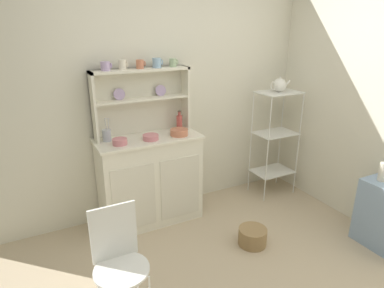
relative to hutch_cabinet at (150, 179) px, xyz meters
name	(u,v)px	position (x,y,z in m)	size (l,w,h in m)	color
wall_back	(164,95)	(0.28, 0.26, 0.78)	(3.84, 0.05, 2.50)	silver
hutch_cabinet	(150,179)	(0.00, 0.00, 0.00)	(1.02, 0.45, 0.91)	silver
hutch_shelf_unit	(141,96)	(0.00, 0.16, 0.82)	(0.95, 0.18, 0.64)	silver
bakers_rack	(275,132)	(1.52, -0.08, 0.29)	(0.47, 0.33, 1.23)	silver
wire_chair	(118,256)	(-0.62, -1.10, 0.05)	(0.36, 0.36, 0.85)	white
floor_basket	(252,236)	(0.68, -0.83, -0.39)	(0.26, 0.26, 0.16)	#93754C
cup_lilac_0	(106,66)	(-0.32, 0.12, 1.12)	(0.10, 0.08, 0.08)	#B79ECC
cup_cream_1	(123,65)	(-0.17, 0.12, 1.13)	(0.08, 0.07, 0.09)	silver
cup_terracotta_2	(140,64)	(0.00, 0.12, 1.12)	(0.09, 0.07, 0.08)	#C67556
cup_sky_3	(157,63)	(0.17, 0.12, 1.13)	(0.10, 0.08, 0.09)	#8EB2D1
cup_sage_4	(173,63)	(0.33, 0.12, 1.12)	(0.08, 0.07, 0.08)	#9EB78E
bowl_mixing_large	(120,142)	(-0.30, -0.07, 0.47)	(0.13, 0.13, 0.05)	#D17A84
bowl_floral_medium	(151,137)	(0.00, -0.07, 0.47)	(0.15, 0.15, 0.05)	#D17A84
bowl_cream_small	(179,132)	(0.30, -0.07, 0.47)	(0.17, 0.17, 0.06)	#C67556
jam_bottle	(179,122)	(0.38, 0.09, 0.52)	(0.06, 0.06, 0.20)	#B74C47
utensil_jar	(107,135)	(-0.38, 0.08, 0.50)	(0.08, 0.08, 0.23)	#B2B7C6
porcelain_teapot	(279,85)	(1.52, -0.08, 0.84)	(0.24, 0.15, 0.17)	white
flower_vase	(384,169)	(1.73, -1.28, 0.27)	(0.07, 0.07, 0.32)	silver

